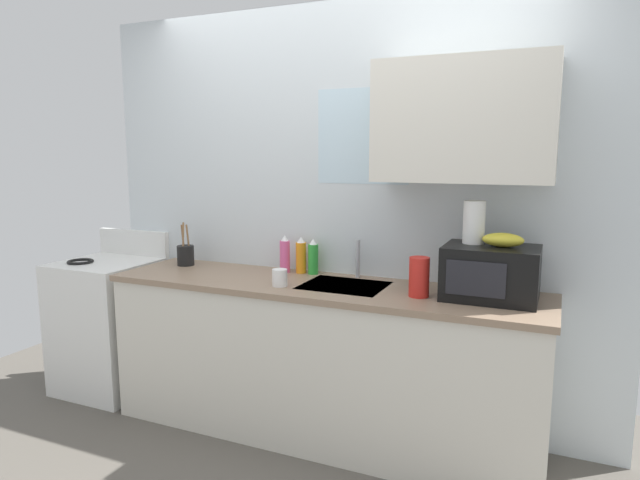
# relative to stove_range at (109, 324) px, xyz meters

# --- Properties ---
(kitchen_wall_assembly) EXTENTS (3.27, 0.42, 2.50)m
(kitchen_wall_assembly) POSITION_rel_stove_range_xyz_m (1.73, 0.31, 0.89)
(kitchen_wall_assembly) COLOR silver
(kitchen_wall_assembly) RESTS_ON ground
(counter_unit) EXTENTS (2.50, 0.63, 0.90)m
(counter_unit) POSITION_rel_stove_range_xyz_m (1.60, -0.00, -0.00)
(counter_unit) COLOR silver
(counter_unit) RESTS_ON ground
(sink_faucet) EXTENTS (0.03, 0.03, 0.22)m
(sink_faucet) POSITION_rel_stove_range_xyz_m (1.74, 0.24, 0.55)
(sink_faucet) COLOR #B2B5BA
(sink_faucet) RESTS_ON counter_unit
(stove_range) EXTENTS (0.60, 0.60, 1.08)m
(stove_range) POSITION_rel_stove_range_xyz_m (0.00, 0.00, 0.00)
(stove_range) COLOR white
(stove_range) RESTS_ON ground
(microwave) EXTENTS (0.46, 0.35, 0.27)m
(microwave) POSITION_rel_stove_range_xyz_m (2.51, 0.04, 0.58)
(microwave) COLOR black
(microwave) RESTS_ON counter_unit
(banana_bunch) EXTENTS (0.20, 0.11, 0.07)m
(banana_bunch) POSITION_rel_stove_range_xyz_m (2.56, 0.05, 0.75)
(banana_bunch) COLOR gold
(banana_bunch) RESTS_ON microwave
(paper_towel_roll) EXTENTS (0.11, 0.11, 0.22)m
(paper_towel_roll) POSITION_rel_stove_range_xyz_m (2.41, 0.10, 0.82)
(paper_towel_roll) COLOR white
(paper_towel_roll) RESTS_ON microwave
(dish_soap_bottle_green) EXTENTS (0.06, 0.06, 0.22)m
(dish_soap_bottle_green) POSITION_rel_stove_range_xyz_m (1.46, 0.22, 0.54)
(dish_soap_bottle_green) COLOR green
(dish_soap_bottle_green) RESTS_ON counter_unit
(dish_soap_bottle_orange) EXTENTS (0.06, 0.06, 0.22)m
(dish_soap_bottle_orange) POSITION_rel_stove_range_xyz_m (1.37, 0.21, 0.55)
(dish_soap_bottle_orange) COLOR orange
(dish_soap_bottle_orange) RESTS_ON counter_unit
(dish_soap_bottle_pink) EXTENTS (0.06, 0.06, 0.23)m
(dish_soap_bottle_pink) POSITION_rel_stove_range_xyz_m (1.27, 0.19, 0.55)
(dish_soap_bottle_pink) COLOR #E55999
(dish_soap_bottle_pink) RESTS_ON counter_unit
(cereal_canister) EXTENTS (0.10, 0.10, 0.20)m
(cereal_canister) POSITION_rel_stove_range_xyz_m (2.17, -0.05, 0.54)
(cereal_canister) COLOR red
(cereal_canister) RESTS_ON counter_unit
(mug_white) EXTENTS (0.08, 0.08, 0.09)m
(mug_white) POSITION_rel_stove_range_xyz_m (1.42, -0.14, 0.49)
(mug_white) COLOR white
(mug_white) RESTS_ON counter_unit
(utensil_crock) EXTENTS (0.11, 0.11, 0.29)m
(utensil_crock) POSITION_rel_stove_range_xyz_m (0.58, 0.12, 0.51)
(utensil_crock) COLOR black
(utensil_crock) RESTS_ON counter_unit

